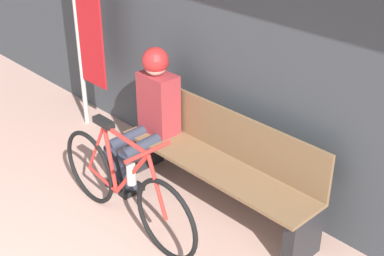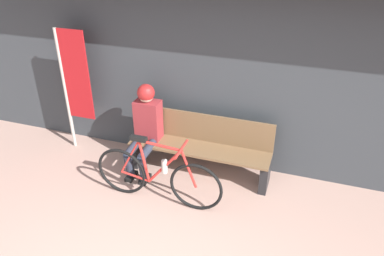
{
  "view_description": "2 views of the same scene",
  "coord_description": "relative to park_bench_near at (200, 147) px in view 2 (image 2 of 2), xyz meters",
  "views": [
    {
      "loc": [
        2.36,
        -0.28,
        2.71
      ],
      "look_at": [
        -0.11,
        2.08,
        0.88
      ],
      "focal_mm": 50.0,
      "sensor_mm": 36.0,
      "label": 1
    },
    {
      "loc": [
        1.08,
        -1.59,
        3.06
      ],
      "look_at": [
        -0.14,
        2.03,
        0.92
      ],
      "focal_mm": 35.0,
      "sensor_mm": 36.0,
      "label": 2
    }
  ],
  "objects": [
    {
      "name": "storefront_wall",
      "position": [
        0.17,
        0.37,
        1.27
      ],
      "size": [
        12.0,
        0.56,
        3.2
      ],
      "color": "#3D4247",
      "rests_on": "ground_plane"
    },
    {
      "name": "park_bench_near",
      "position": [
        0.0,
        0.0,
        0.0
      ],
      "size": [
        1.88,
        0.42,
        0.83
      ],
      "color": "brown",
      "rests_on": "ground_plane"
    },
    {
      "name": "bicycle",
      "position": [
        -0.3,
        -0.74,
        -0.03
      ],
      "size": [
        1.62,
        0.4,
        0.88
      ],
      "color": "black",
      "rests_on": "ground_plane"
    },
    {
      "name": "person_seated",
      "position": [
        -0.73,
        -0.12,
        0.29
      ],
      "size": [
        0.34,
        0.64,
        1.22
      ],
      "color": "#2D3342",
      "rests_on": "ground_plane"
    },
    {
      "name": "banner_pole",
      "position": [
        -1.88,
        0.04,
        0.69
      ],
      "size": [
        0.45,
        0.05,
        1.81
      ],
      "color": "#B7B2A8",
      "rests_on": "ground_plane"
    }
  ]
}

